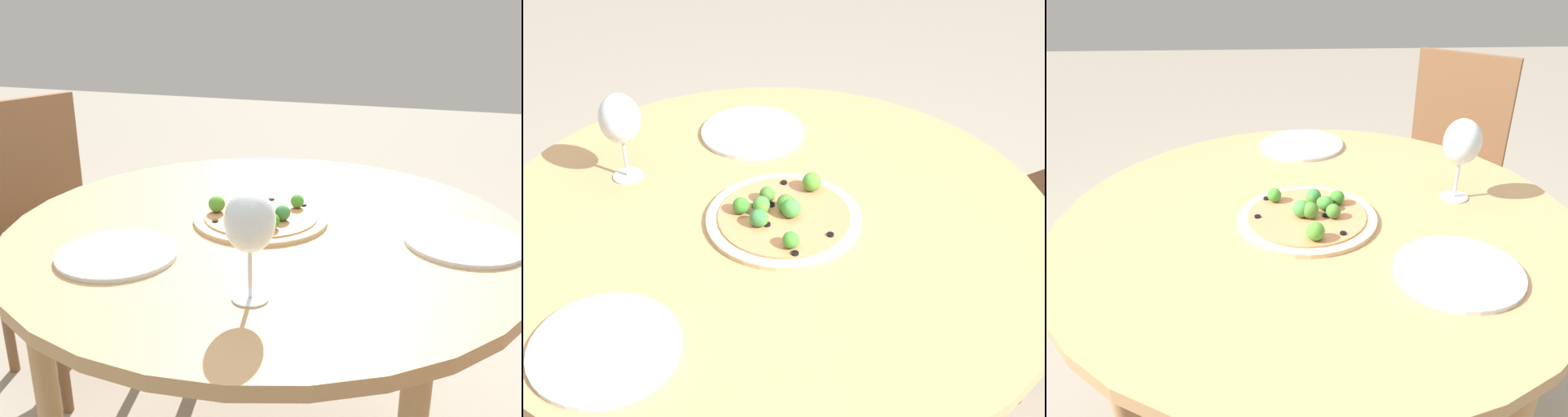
{
  "view_description": "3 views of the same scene",
  "coord_description": "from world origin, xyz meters",
  "views": [
    {
      "loc": [
        -0.36,
        1.19,
        1.28
      ],
      "look_at": [
        0.02,
        -0.02,
        0.81
      ],
      "focal_mm": 40.0,
      "sensor_mm": 36.0,
      "label": 1
    },
    {
      "loc": [
        -0.88,
        -0.76,
        1.67
      ],
      "look_at": [
        0.02,
        -0.02,
        0.81
      ],
      "focal_mm": 50.0,
      "sensor_mm": 36.0,
      "label": 2
    },
    {
      "loc": [
        1.02,
        -0.07,
        1.35
      ],
      "look_at": [
        0.02,
        -0.02,
        0.81
      ],
      "focal_mm": 35.0,
      "sensor_mm": 36.0,
      "label": 3
    }
  ],
  "objects": [
    {
      "name": "dining_table",
      "position": [
        0.0,
        0.0,
        0.7
      ],
      "size": [
        1.18,
        1.18,
        0.78
      ],
      "color": "tan",
      "rests_on": "ground_plane"
    },
    {
      "name": "chair",
      "position": [
        0.87,
        -0.36,
        0.52
      ],
      "size": [
        0.52,
        0.52,
        0.96
      ],
      "rotation": [
        0.0,
        0.0,
        -1.96
      ],
      "color": "brown",
      "rests_on": "ground_plane"
    },
    {
      "name": "plate_near",
      "position": [
        -0.43,
        -0.02,
        0.78
      ],
      "size": [
        0.25,
        0.25,
        0.01
      ],
      "color": "silver",
      "rests_on": "dining_table"
    },
    {
      "name": "wine_glass",
      "position": [
        -0.07,
        0.34,
        0.92
      ],
      "size": [
        0.09,
        0.09,
        0.2
      ],
      "color": "silver",
      "rests_on": "dining_table"
    },
    {
      "name": "plate_far",
      "position": [
        0.24,
        0.25,
        0.78
      ],
      "size": [
        0.25,
        0.25,
        0.01
      ],
      "color": "silver",
      "rests_on": "dining_table"
    },
    {
      "name": "pizza",
      "position": [
        0.02,
        -0.02,
        0.79
      ],
      "size": [
        0.32,
        0.32,
        0.05
      ],
      "color": "#DBBC89",
      "rests_on": "dining_table"
    }
  ]
}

